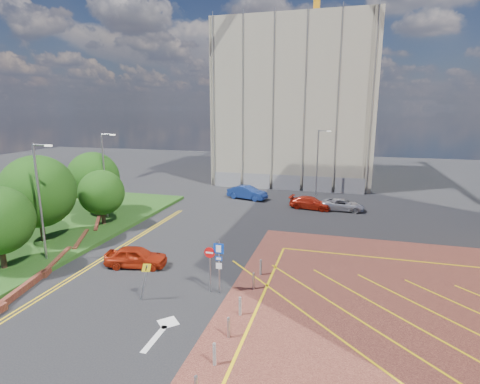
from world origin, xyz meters
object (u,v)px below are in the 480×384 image
at_px(tree_b, 38,192).
at_px(car_blue_back, 247,193).
at_px(warning_sign, 145,277).
at_px(lamp_left_near, 40,197).
at_px(tree_d, 93,178).
at_px(sign_cluster, 216,261).
at_px(lamp_left_far, 105,172).
at_px(car_silver_back, 343,205).
at_px(car_red_back, 311,203).
at_px(car_red_left, 136,257).
at_px(tree_c, 101,193).
at_px(lamp_back, 318,160).

xyz_separation_m(tree_b, car_blue_back, (11.82, 18.83, -3.45)).
bearing_deg(warning_sign, lamp_left_near, 162.39).
height_order(tree_d, sign_cluster, tree_d).
height_order(lamp_left_near, car_blue_back, lamp_left_near).
height_order(lamp_left_far, car_silver_back, lamp_left_far).
distance_m(car_blue_back, car_red_back, 8.00).
bearing_deg(tree_d, car_red_back, 22.24).
height_order(warning_sign, car_silver_back, warning_sign).
bearing_deg(car_red_left, tree_d, 35.07).
xyz_separation_m(lamp_left_far, car_red_left, (8.32, -8.94, -3.96)).
bearing_deg(car_silver_back, sign_cluster, 163.36).
height_order(car_red_left, car_blue_back, car_blue_back).
bearing_deg(car_red_back, warning_sign, 171.06).
relative_size(tree_c, sign_cluster, 1.53).
distance_m(tree_d, car_red_back, 22.30).
distance_m(tree_b, lamp_left_far, 7.10).
bearing_deg(car_red_left, sign_cluster, -119.23).
xyz_separation_m(lamp_left_far, sign_cluster, (14.72, -11.02, -2.71)).
xyz_separation_m(tree_d, warning_sign, (13.36, -13.94, -2.44)).
bearing_deg(warning_sign, tree_c, 133.42).
relative_size(lamp_left_far, warning_sign, 3.56).
bearing_deg(car_blue_back, tree_d, 143.31).
bearing_deg(car_silver_back, car_blue_back, 80.27).
bearing_deg(car_red_back, lamp_left_far, 125.65).
height_order(car_blue_back, car_red_back, car_blue_back).
relative_size(tree_b, lamp_back, 0.84).
xyz_separation_m(tree_d, car_silver_back, (23.73, 8.58, -3.25)).
bearing_deg(car_blue_back, lamp_left_far, 150.88).
relative_size(tree_c, tree_d, 0.81).
relative_size(lamp_left_far, sign_cluster, 2.50).
height_order(tree_d, car_red_back, tree_d).
relative_size(lamp_left_far, car_red_left, 1.94).
distance_m(lamp_left_near, car_red_left, 7.53).
relative_size(sign_cluster, car_blue_back, 0.67).
relative_size(sign_cluster, warning_sign, 1.42).
bearing_deg(sign_cluster, car_blue_back, 99.88).
bearing_deg(tree_c, car_red_left, -43.16).
distance_m(sign_cluster, car_red_left, 6.84).
distance_m(tree_b, tree_c, 5.49).
xyz_separation_m(car_blue_back, car_red_back, (7.60, -2.48, -0.13)).
bearing_deg(car_red_back, lamp_left_near, 148.46).
relative_size(tree_b, lamp_left_near, 0.84).
height_order(car_red_back, car_silver_back, car_red_back).
bearing_deg(lamp_left_far, tree_d, 154.32).
bearing_deg(lamp_left_far, tree_c, -65.29).
height_order(car_red_left, car_silver_back, car_red_left).
bearing_deg(lamp_back, car_red_back, -91.37).
relative_size(sign_cluster, car_red_back, 0.72).
xyz_separation_m(tree_b, car_red_left, (9.40, -1.94, -3.53)).
bearing_deg(car_blue_back, lamp_left_near, 171.29).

